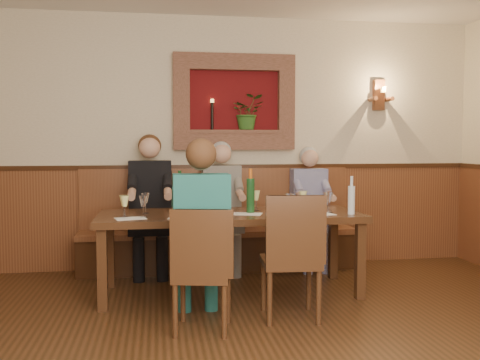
# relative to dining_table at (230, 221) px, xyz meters

# --- Properties ---
(room_shell) EXTENTS (6.04, 6.04, 2.82)m
(room_shell) POSITION_rel_dining_table_xyz_m (0.00, -1.85, 1.21)
(room_shell) COLOR beige
(room_shell) RESTS_ON ground
(wainscoting) EXTENTS (6.02, 6.02, 1.15)m
(wainscoting) POSITION_rel_dining_table_xyz_m (0.00, -1.85, -0.09)
(wainscoting) COLOR brown
(wainscoting) RESTS_ON ground
(wall_niche) EXTENTS (1.36, 0.30, 1.06)m
(wall_niche) POSITION_rel_dining_table_xyz_m (0.24, 1.09, 1.13)
(wall_niche) COLOR #590C0E
(wall_niche) RESTS_ON ground
(wall_sconce) EXTENTS (0.25, 0.20, 0.35)m
(wall_sconce) POSITION_rel_dining_table_xyz_m (1.90, 1.08, 1.27)
(wall_sconce) COLOR brown
(wall_sconce) RESTS_ON ground
(dining_table) EXTENTS (2.40, 0.90, 0.75)m
(dining_table) POSITION_rel_dining_table_xyz_m (0.00, 0.00, 0.00)
(dining_table) COLOR #361B10
(dining_table) RESTS_ON ground
(bench) EXTENTS (3.00, 0.45, 1.11)m
(bench) POSITION_rel_dining_table_xyz_m (0.00, 0.94, -0.35)
(bench) COLOR #381E0F
(bench) RESTS_ON ground
(chair_near_left) EXTENTS (0.49, 0.49, 0.93)m
(chair_near_left) POSITION_rel_dining_table_xyz_m (-0.34, -0.97, -0.40)
(chair_near_left) COLOR #361B10
(chair_near_left) RESTS_ON ground
(chair_near_right) EXTENTS (0.48, 0.48, 1.00)m
(chair_near_right) POSITION_rel_dining_table_xyz_m (0.37, -0.79, -0.38)
(chair_near_right) COLOR #361B10
(chair_near_right) RESTS_ON ground
(person_bench_left) EXTENTS (0.45, 0.55, 1.49)m
(person_bench_left) POSITION_rel_dining_table_xyz_m (-0.74, 0.84, -0.06)
(person_bench_left) COLOR black
(person_bench_left) RESTS_ON ground
(person_bench_mid) EXTENTS (0.41, 0.51, 1.41)m
(person_bench_mid) POSITION_rel_dining_table_xyz_m (0.03, 0.84, -0.09)
(person_bench_mid) COLOR #5F5B57
(person_bench_mid) RESTS_ON ground
(person_bench_right) EXTENTS (0.39, 0.48, 1.35)m
(person_bench_right) POSITION_rel_dining_table_xyz_m (1.02, 0.84, -0.12)
(person_bench_right) COLOR navy
(person_bench_right) RESTS_ON ground
(person_chair_front) EXTENTS (0.42, 0.52, 1.43)m
(person_chair_front) POSITION_rel_dining_table_xyz_m (-0.34, -0.78, -0.08)
(person_chair_front) COLOR #174753
(person_chair_front) RESTS_ON ground
(spittoon_bucket) EXTENTS (0.25, 0.25, 0.24)m
(spittoon_bucket) POSITION_rel_dining_table_xyz_m (-0.25, -0.15, 0.20)
(spittoon_bucket) COLOR red
(spittoon_bucket) RESTS_ON dining_table
(wine_bottle_green_a) EXTENTS (0.07, 0.07, 0.41)m
(wine_bottle_green_a) POSITION_rel_dining_table_xyz_m (0.19, -0.02, 0.24)
(wine_bottle_green_a) COLOR #19471E
(wine_bottle_green_a) RESTS_ON dining_table
(wine_bottle_green_b) EXTENTS (0.10, 0.10, 0.39)m
(wine_bottle_green_b) POSITION_rel_dining_table_xyz_m (-0.46, 0.07, 0.24)
(wine_bottle_green_b) COLOR #19471E
(wine_bottle_green_b) RESTS_ON dining_table
(water_bottle) EXTENTS (0.08, 0.08, 0.35)m
(water_bottle) POSITION_rel_dining_table_xyz_m (1.07, -0.26, 0.21)
(water_bottle) COLOR silver
(water_bottle) RESTS_ON dining_table
(tasting_sheet_a) EXTENTS (0.29, 0.24, 0.00)m
(tasting_sheet_a) POSITION_rel_dining_table_xyz_m (-0.89, -0.24, 0.08)
(tasting_sheet_a) COLOR white
(tasting_sheet_a) RESTS_ON dining_table
(tasting_sheet_b) EXTENTS (0.31, 0.27, 0.00)m
(tasting_sheet_b) POSITION_rel_dining_table_xyz_m (0.14, -0.10, 0.08)
(tasting_sheet_b) COLOR white
(tasting_sheet_b) RESTS_ON dining_table
(tasting_sheet_c) EXTENTS (0.32, 0.26, 0.00)m
(tasting_sheet_c) POSITION_rel_dining_table_xyz_m (0.77, -0.22, 0.08)
(tasting_sheet_c) COLOR white
(tasting_sheet_c) RESTS_ON dining_table
(tasting_sheet_d) EXTENTS (0.28, 0.22, 0.00)m
(tasting_sheet_d) POSITION_rel_dining_table_xyz_m (-0.44, -0.26, 0.08)
(tasting_sheet_d) COLOR white
(tasting_sheet_d) RESTS_ON dining_table
(wine_glass_0) EXTENTS (0.08, 0.08, 0.19)m
(wine_glass_0) POSITION_rel_dining_table_xyz_m (-0.95, -0.12, 0.17)
(wine_glass_0) COLOR #F7FA95
(wine_glass_0) RESTS_ON dining_table
(wine_glass_1) EXTENTS (0.08, 0.08, 0.19)m
(wine_glass_1) POSITION_rel_dining_table_xyz_m (-0.77, 0.08, 0.17)
(wine_glass_1) COLOR white
(wine_glass_1) RESTS_ON dining_table
(wine_glass_2) EXTENTS (0.08, 0.08, 0.19)m
(wine_glass_2) POSITION_rel_dining_table_xyz_m (-0.48, -0.23, 0.17)
(wine_glass_2) COLOR #F7FA95
(wine_glass_2) RESTS_ON dining_table
(wine_glass_3) EXTENTS (0.08, 0.08, 0.19)m
(wine_glass_3) POSITION_rel_dining_table_xyz_m (-0.35, 0.08, 0.17)
(wine_glass_3) COLOR white
(wine_glass_3) RESTS_ON dining_table
(wine_glass_4) EXTENTS (0.08, 0.08, 0.19)m
(wine_glass_4) POSITION_rel_dining_table_xyz_m (-0.04, -0.12, 0.17)
(wine_glass_4) COLOR #F7FA95
(wine_glass_4) RESTS_ON dining_table
(wine_glass_5) EXTENTS (0.08, 0.08, 0.19)m
(wine_glass_5) POSITION_rel_dining_table_xyz_m (0.27, 0.15, 0.17)
(wine_glass_5) COLOR #F7FA95
(wine_glass_5) RESTS_ON dining_table
(wine_glass_6) EXTENTS (0.08, 0.08, 0.19)m
(wine_glass_6) POSITION_rel_dining_table_xyz_m (0.52, -0.17, 0.17)
(wine_glass_6) COLOR white
(wine_glass_6) RESTS_ON dining_table
(wine_glass_7) EXTENTS (0.08, 0.08, 0.19)m
(wine_glass_7) POSITION_rel_dining_table_xyz_m (0.70, 0.02, 0.17)
(wine_glass_7) COLOR #F7FA95
(wine_glass_7) RESTS_ON dining_table
(wine_glass_8) EXTENTS (0.08, 0.08, 0.19)m
(wine_glass_8) POSITION_rel_dining_table_xyz_m (0.92, -0.10, 0.17)
(wine_glass_8) COLOR white
(wine_glass_8) RESTS_ON dining_table
(wine_glass_9) EXTENTS (0.08, 0.08, 0.19)m
(wine_glass_9) POSITION_rel_dining_table_xyz_m (-0.12, -0.26, 0.17)
(wine_glass_9) COLOR #F7FA95
(wine_glass_9) RESTS_ON dining_table
(wine_glass_10) EXTENTS (0.08, 0.08, 0.19)m
(wine_glass_10) POSITION_rel_dining_table_xyz_m (-0.94, -0.16, 0.17)
(wine_glass_10) COLOR #F7FA95
(wine_glass_10) RESTS_ON dining_table
(wine_glass_11) EXTENTS (0.08, 0.08, 0.19)m
(wine_glass_11) POSITION_rel_dining_table_xyz_m (-0.78, -0.18, 0.17)
(wine_glass_11) COLOR white
(wine_glass_11) RESTS_ON dining_table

